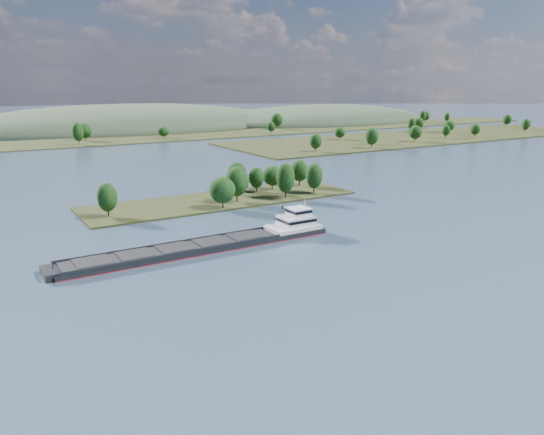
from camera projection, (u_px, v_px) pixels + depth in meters
ground at (319, 243)px, 143.53m from camera, size 1800.00×1800.00×0.00m
tree_island at (238, 189)px, 194.50m from camera, size 100.00×32.15×14.24m
right_bank at (424, 136)px, 407.60m from camera, size 320.00×90.00×14.66m
back_shoreline at (96, 141)px, 378.62m from camera, size 900.00×60.00×15.98m
hill_east at (322, 122)px, 563.72m from camera, size 260.00×140.00×36.00m
hill_west at (128, 128)px, 488.14m from camera, size 320.00×160.00×44.00m
cargo_barge at (218, 242)px, 139.29m from camera, size 75.37×9.76×10.18m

